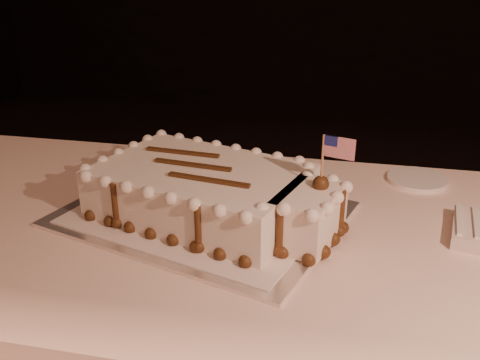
# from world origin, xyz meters

# --- Properties ---
(cake_board) EXTENTS (0.64, 0.55, 0.01)m
(cake_board) POSITION_xyz_m (-0.32, 0.63, 0.75)
(cake_board) COLOR silver
(cake_board) RESTS_ON banquet_table
(doily) EXTENTS (0.57, 0.49, 0.00)m
(doily) POSITION_xyz_m (-0.32, 0.63, 0.76)
(doily) COLOR white
(doily) RESTS_ON cake_board
(sheet_cake) EXTENTS (0.54, 0.39, 0.20)m
(sheet_cake) POSITION_xyz_m (-0.29, 0.62, 0.81)
(sheet_cake) COLOR white
(sheet_cake) RESTS_ON doily
(side_plate) EXTENTS (0.14, 0.14, 0.01)m
(side_plate) POSITION_xyz_m (0.13, 0.90, 0.76)
(side_plate) COLOR white
(side_plate) RESTS_ON banquet_table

